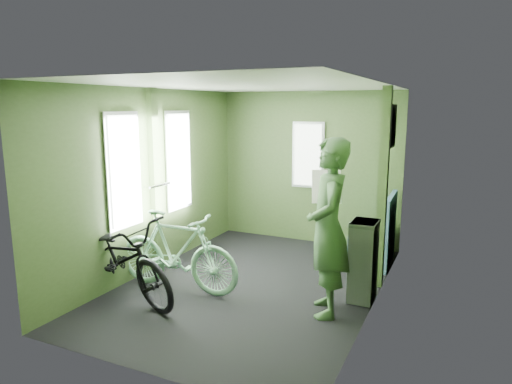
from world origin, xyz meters
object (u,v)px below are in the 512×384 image
Objects in this scene: bicycle_mint at (178,290)px; bench_seat at (374,242)px; waste_box at (363,261)px; bicycle_black at (125,298)px; passenger at (328,228)px.

bench_seat reaches higher than bicycle_mint.
waste_box is at bearing -87.10° from bench_seat.
passenger is (2.11, 0.59, 0.90)m from bicycle_black.
bicycle_mint is 1.64× the size of bench_seat.
bench_seat is at bearing -24.12° from bicycle_black.
passenger reaches higher than waste_box.
bicycle_black is 2.64m from waste_box.
waste_box reaches higher than bicycle_black.
waste_box is at bearing 129.24° from passenger.
waste_box reaches higher than bicycle_mint.
bench_seat reaches higher than waste_box.
passenger is at bearing -97.11° from bench_seat.
waste_box is (2.38, 1.06, 0.44)m from bicycle_black.
bicycle_mint is 2.68m from bench_seat.
bicycle_mint is (0.41, 0.43, 0.00)m from bicycle_black.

